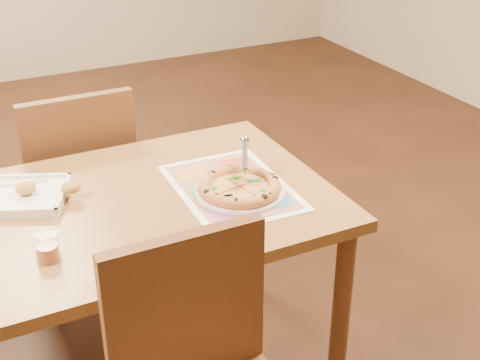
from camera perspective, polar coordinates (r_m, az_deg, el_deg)
name	(u,v)px	position (r m, az deg, el deg)	size (l,w,h in m)	color
dining_table	(124,229)	(2.13, -9.84, -4.11)	(1.30, 0.85, 0.72)	#97683C
chair_far	(78,170)	(2.68, -13.65, 0.82)	(0.42, 0.42, 0.47)	brown
plate	(240,192)	(2.11, 0.00, -1.02)	(0.28, 0.28, 0.02)	white
pizza	(240,187)	(2.09, -0.04, -0.63)	(0.26, 0.26, 0.04)	#C98044
pizza_cutter	(245,160)	(2.12, 0.43, 1.71)	(0.09, 0.16, 0.10)	silver
appetizer_tray	(13,196)	(2.19, -18.81, -1.26)	(0.41, 0.36, 0.06)	silver
glass_tumbler	(47,248)	(1.85, -16.15, -5.61)	(0.07, 0.07, 0.09)	#87340A
menu	(231,187)	(2.15, -0.74, -0.60)	(0.34, 0.48, 0.01)	white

